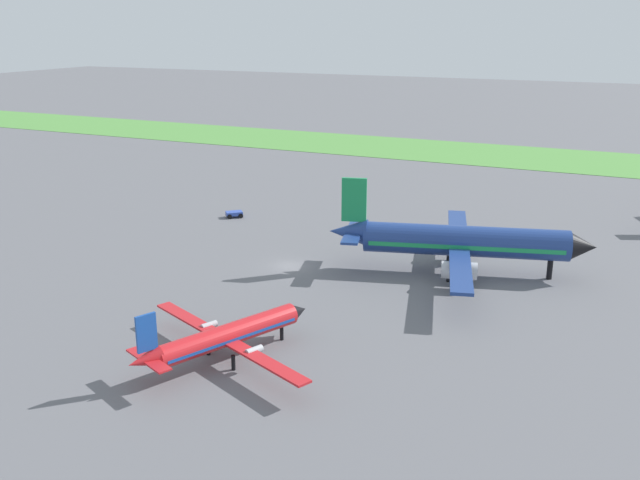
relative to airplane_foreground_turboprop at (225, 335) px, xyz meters
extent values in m
plane|color=slate|center=(-6.26, 24.42, -2.33)|extent=(600.00, 600.00, 0.00)
cube|color=#549342|center=(-6.26, 109.39, -2.29)|extent=(360.00, 28.00, 0.08)
cylinder|color=red|center=(0.15, 0.34, -0.01)|extent=(7.38, 13.48, 1.93)
cone|color=black|center=(3.27, 7.40, -0.01)|extent=(2.51, 2.53, 1.89)
cone|color=red|center=(-3.12, -7.07, 0.23)|extent=(2.68, 3.17, 1.74)
cube|color=#19479E|center=(0.15, 0.34, -0.16)|extent=(7.10, 12.79, 0.27)
cube|color=red|center=(-4.86, 2.13, -0.35)|extent=(10.25, 5.52, 0.19)
cube|color=red|center=(4.85, -2.16, -0.35)|extent=(10.25, 5.52, 0.19)
cylinder|color=#B7BABF|center=(-2.89, 1.86, -0.35)|extent=(1.19, 1.66, 0.62)
cylinder|color=#B7BABF|center=(3.32, -0.89, -0.35)|extent=(1.19, 1.66, 0.62)
cube|color=#19479E|center=(-2.97, -6.71, 2.49)|extent=(0.91, 1.68, 3.09)
cube|color=red|center=(-4.20, -6.17, 0.18)|extent=(2.94, 2.15, 0.15)
cube|color=red|center=(-1.73, -7.26, 0.18)|extent=(2.94, 2.15, 0.15)
cylinder|color=black|center=(2.49, 5.63, -1.65)|extent=(0.35, 0.35, 1.35)
cylinder|color=black|center=(-1.99, 0.23, -1.65)|extent=(0.35, 0.35, 1.35)
cylinder|color=black|center=(1.51, -1.31, -1.65)|extent=(0.35, 0.35, 1.35)
cylinder|color=navy|center=(13.48, 30.27, 1.70)|extent=(23.32, 9.41, 3.54)
cone|color=black|center=(25.92, 33.60, 1.70)|extent=(4.01, 4.19, 3.47)
cone|color=navy|center=(0.41, 26.78, 2.14)|extent=(5.18, 4.24, 3.19)
cube|color=#198C4C|center=(13.48, 30.27, 1.43)|extent=(22.09, 9.14, 0.50)
cube|color=navy|center=(10.86, 37.57, 1.08)|extent=(6.17, 15.52, 0.35)
cube|color=navy|center=(14.85, 22.64, 1.08)|extent=(6.17, 15.52, 0.35)
cylinder|color=#B7BABF|center=(11.58, 34.89, -0.19)|extent=(4.24, 2.88, 1.95)
cylinder|color=#B7BABF|center=(14.13, 25.33, -0.19)|extent=(4.24, 2.88, 1.95)
cube|color=#198C4C|center=(1.03, 26.95, 6.05)|extent=(2.91, 1.16, 5.15)
cube|color=navy|center=(0.45, 29.13, 2.05)|extent=(3.03, 4.86, 0.28)
cube|color=navy|center=(1.61, 24.77, 2.05)|extent=(3.03, 4.86, 0.28)
cylinder|color=black|center=(22.81, 32.76, -1.20)|extent=(0.64, 0.64, 2.25)
cylinder|color=black|center=(11.20, 32.55, -1.20)|extent=(0.64, 0.64, 2.25)
cylinder|color=black|center=(12.64, 27.17, -1.20)|extent=(0.64, 0.64, 2.25)
cube|color=#334FB2|center=(-23.78, 40.78, -1.70)|extent=(2.79, 2.72, 0.55)
cylinder|color=black|center=(-23.66, 41.90, -1.98)|extent=(0.69, 0.65, 0.70)
cylinder|color=black|center=(-22.66, 40.78, -1.98)|extent=(0.69, 0.65, 0.70)
cylinder|color=black|center=(-24.91, 40.78, -1.98)|extent=(0.69, 0.65, 0.70)
cylinder|color=black|center=(-23.91, 39.66, -1.98)|extent=(0.69, 0.65, 0.70)
camera|label=1|loc=(30.53, -47.43, 25.84)|focal=39.83mm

